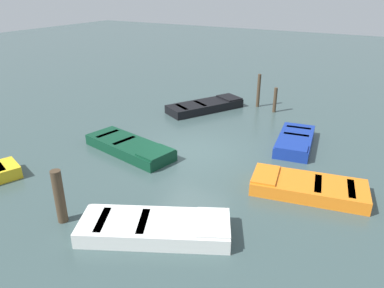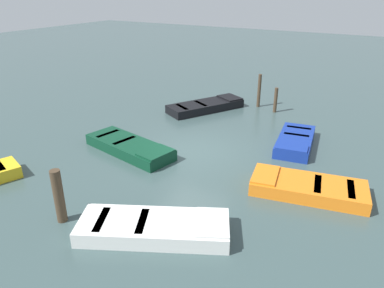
{
  "view_description": "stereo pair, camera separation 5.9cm",
  "coord_description": "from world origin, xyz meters",
  "px_view_note": "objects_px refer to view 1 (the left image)",
  "views": [
    {
      "loc": [
        10.82,
        6.21,
        5.84
      ],
      "look_at": [
        0.0,
        0.0,
        0.35
      ],
      "focal_mm": 34.15,
      "sensor_mm": 36.0,
      "label": 1
    },
    {
      "loc": [
        10.79,
        6.26,
        5.84
      ],
      "look_at": [
        0.0,
        0.0,
        0.35
      ],
      "focal_mm": 34.15,
      "sensor_mm": 36.0,
      "label": 2
    }
  ],
  "objects_px": {
    "rowboat_blue": "(295,141)",
    "rowboat_dark_green": "(130,147)",
    "rowboat_black": "(206,106)",
    "mooring_piling_near_left": "(59,197)",
    "mooring_piling_center": "(275,100)",
    "rowboat_white": "(156,227)",
    "mooring_piling_mid_left": "(259,91)",
    "rowboat_orange": "(308,187)"
  },
  "relations": [
    {
      "from": "rowboat_blue",
      "to": "rowboat_dark_green",
      "type": "bearing_deg",
      "value": -63.45
    },
    {
      "from": "rowboat_black",
      "to": "mooring_piling_near_left",
      "type": "relative_size",
      "value": 2.65
    },
    {
      "from": "mooring_piling_center",
      "to": "rowboat_dark_green",
      "type": "bearing_deg",
      "value": -23.76
    },
    {
      "from": "rowboat_black",
      "to": "rowboat_white",
      "type": "height_order",
      "value": "same"
    },
    {
      "from": "rowboat_blue",
      "to": "mooring_piling_mid_left",
      "type": "height_order",
      "value": "mooring_piling_mid_left"
    },
    {
      "from": "rowboat_white",
      "to": "mooring_piling_center",
      "type": "bearing_deg",
      "value": 66.17
    },
    {
      "from": "rowboat_orange",
      "to": "rowboat_white",
      "type": "bearing_deg",
      "value": 43.32
    },
    {
      "from": "rowboat_dark_green",
      "to": "rowboat_blue",
      "type": "height_order",
      "value": "same"
    },
    {
      "from": "rowboat_dark_green",
      "to": "mooring_piling_center",
      "type": "bearing_deg",
      "value": 77.55
    },
    {
      "from": "rowboat_black",
      "to": "rowboat_dark_green",
      "type": "xyz_separation_m",
      "value": [
        5.88,
        -0.11,
        0.0
      ]
    },
    {
      "from": "rowboat_blue",
      "to": "mooring_piling_center",
      "type": "height_order",
      "value": "mooring_piling_center"
    },
    {
      "from": "rowboat_orange",
      "to": "rowboat_dark_green",
      "type": "distance_m",
      "value": 6.54
    },
    {
      "from": "rowboat_dark_green",
      "to": "rowboat_blue",
      "type": "bearing_deg",
      "value": 46.27
    },
    {
      "from": "rowboat_blue",
      "to": "mooring_piling_near_left",
      "type": "xyz_separation_m",
      "value": [
        8.0,
        -4.03,
        0.54
      ]
    },
    {
      "from": "mooring_piling_near_left",
      "to": "mooring_piling_center",
      "type": "bearing_deg",
      "value": 170.2
    },
    {
      "from": "rowboat_white",
      "to": "rowboat_dark_green",
      "type": "relative_size",
      "value": 1.02
    },
    {
      "from": "rowboat_black",
      "to": "rowboat_dark_green",
      "type": "height_order",
      "value": "same"
    },
    {
      "from": "mooring_piling_center",
      "to": "mooring_piling_mid_left",
      "type": "distance_m",
      "value": 1.13
    },
    {
      "from": "mooring_piling_center",
      "to": "rowboat_black",
      "type": "bearing_deg",
      "value": -65.44
    },
    {
      "from": "rowboat_orange",
      "to": "mooring_piling_near_left",
      "type": "height_order",
      "value": "mooring_piling_near_left"
    },
    {
      "from": "rowboat_white",
      "to": "mooring_piling_near_left",
      "type": "height_order",
      "value": "mooring_piling_near_left"
    },
    {
      "from": "rowboat_white",
      "to": "mooring_piling_near_left",
      "type": "bearing_deg",
      "value": 170.68
    },
    {
      "from": "rowboat_white",
      "to": "rowboat_black",
      "type": "bearing_deg",
      "value": 84.39
    },
    {
      "from": "rowboat_dark_green",
      "to": "mooring_piling_near_left",
      "type": "relative_size",
      "value": 2.58
    },
    {
      "from": "rowboat_orange",
      "to": "mooring_piling_mid_left",
      "type": "height_order",
      "value": "mooring_piling_mid_left"
    },
    {
      "from": "rowboat_orange",
      "to": "mooring_piling_mid_left",
      "type": "relative_size",
      "value": 2.11
    },
    {
      "from": "rowboat_blue",
      "to": "mooring_piling_near_left",
      "type": "bearing_deg",
      "value": -35.16
    },
    {
      "from": "rowboat_black",
      "to": "rowboat_blue",
      "type": "height_order",
      "value": "same"
    },
    {
      "from": "rowboat_dark_green",
      "to": "mooring_piling_near_left",
      "type": "height_order",
      "value": "mooring_piling_near_left"
    },
    {
      "from": "rowboat_orange",
      "to": "rowboat_blue",
      "type": "height_order",
      "value": "same"
    },
    {
      "from": "rowboat_black",
      "to": "mooring_piling_near_left",
      "type": "xyz_separation_m",
      "value": [
        10.22,
        1.09,
        0.54
      ]
    },
    {
      "from": "rowboat_dark_green",
      "to": "mooring_piling_mid_left",
      "type": "height_order",
      "value": "mooring_piling_mid_left"
    },
    {
      "from": "rowboat_white",
      "to": "mooring_piling_near_left",
      "type": "relative_size",
      "value": 2.63
    },
    {
      "from": "rowboat_black",
      "to": "rowboat_blue",
      "type": "bearing_deg",
      "value": -84.87
    },
    {
      "from": "rowboat_blue",
      "to": "mooring_piling_mid_left",
      "type": "relative_size",
      "value": 1.85
    },
    {
      "from": "mooring_piling_near_left",
      "to": "rowboat_blue",
      "type": "bearing_deg",
      "value": 153.25
    },
    {
      "from": "rowboat_dark_green",
      "to": "mooring_piling_near_left",
      "type": "distance_m",
      "value": 4.54
    },
    {
      "from": "mooring_piling_near_left",
      "to": "mooring_piling_mid_left",
      "type": "relative_size",
      "value": 0.9
    },
    {
      "from": "mooring_piling_center",
      "to": "rowboat_white",
      "type": "bearing_deg",
      "value": 2.57
    },
    {
      "from": "rowboat_dark_green",
      "to": "mooring_piling_near_left",
      "type": "bearing_deg",
      "value": -63.25
    },
    {
      "from": "rowboat_black",
      "to": "mooring_piling_near_left",
      "type": "bearing_deg",
      "value": -145.38
    },
    {
      "from": "rowboat_blue",
      "to": "mooring_piling_center",
      "type": "bearing_deg",
      "value": -159.3
    }
  ]
}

